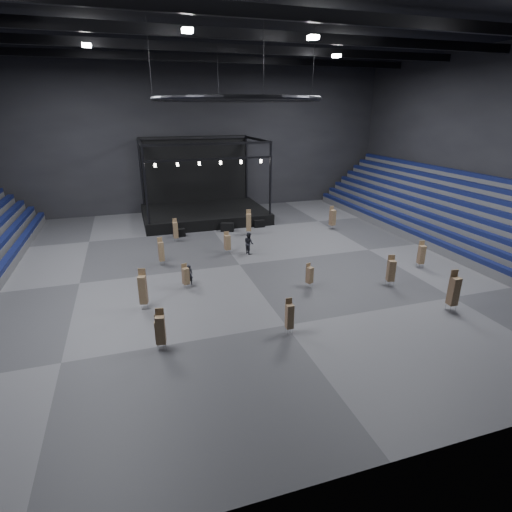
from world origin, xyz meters
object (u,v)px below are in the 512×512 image
object	(u,v)px
chair_stack_4	(249,222)
chair_stack_5	(161,251)
chair_stack_1	(454,290)
flight_case_left	(179,233)
crew_member	(249,243)
chair_stack_8	(310,275)
chair_stack_13	(391,270)
chair_stack_0	(159,331)
chair_stack_6	(289,316)
man_center	(189,275)
flight_case_mid	(227,227)
chair_stack_9	(227,242)
chair_stack_7	(421,254)
flight_case_right	(259,224)
chair_stack_10	(143,289)
stage	(203,206)
chair_stack_3	(161,329)
chair_stack_11	(176,230)
chair_stack_12	(186,276)
chair_stack_2	(332,217)

from	to	relation	value
chair_stack_4	chair_stack_5	world-z (taller)	chair_stack_4
chair_stack_1	chair_stack_4	xyz separation A→B (m)	(-7.68, 20.00, -0.08)
flight_case_left	crew_member	world-z (taller)	crew_member
flight_case_left	chair_stack_8	xyz separation A→B (m)	(7.47, -15.32, 0.58)
chair_stack_13	chair_stack_0	bearing A→B (deg)	-153.28
chair_stack_6	man_center	bearing A→B (deg)	117.30
chair_stack_4	chair_stack_6	distance (m)	19.65
flight_case_mid	chair_stack_9	xyz separation A→B (m)	(-1.68, -6.86, 0.64)
chair_stack_5	flight_case_mid	bearing A→B (deg)	38.21
chair_stack_0	chair_stack_7	distance (m)	22.15
chair_stack_4	flight_case_right	bearing A→B (deg)	67.17
chair_stack_7	chair_stack_10	size ratio (longest dim) A/B	0.83
chair_stack_7	chair_stack_10	world-z (taller)	chair_stack_10
stage	flight_case_left	xyz separation A→B (m)	(-3.77, -6.76, -1.05)
chair_stack_7	chair_stack_13	size ratio (longest dim) A/B	0.97
stage	chair_stack_4	bearing A→B (deg)	-68.55
flight_case_right	chair_stack_6	bearing A→B (deg)	-103.72
stage	chair_stack_7	distance (m)	25.57
chair_stack_9	chair_stack_6	bearing A→B (deg)	-98.02
chair_stack_3	chair_stack_13	world-z (taller)	chair_stack_3
chair_stack_11	chair_stack_13	world-z (taller)	chair_stack_13
chair_stack_1	chair_stack_10	size ratio (longest dim) A/B	1.01
chair_stack_8	crew_member	world-z (taller)	crew_member
chair_stack_3	chair_stack_9	distance (m)	15.50
chair_stack_5	flight_case_right	bearing A→B (deg)	28.49
chair_stack_10	chair_stack_13	bearing A→B (deg)	8.36
chair_stack_8	chair_stack_11	distance (m)	15.98
stage	flight_case_mid	world-z (taller)	stage
chair_stack_1	chair_stack_11	distance (m)	25.11
chair_stack_9	chair_stack_12	distance (m)	7.85
chair_stack_5	chair_stack_11	xyz separation A→B (m)	(1.93, 5.99, -0.03)
chair_stack_9	chair_stack_2	bearing A→B (deg)	9.52
chair_stack_6	man_center	xyz separation A→B (m)	(-4.49, 8.58, -0.32)
chair_stack_1	chair_stack_4	size ratio (longest dim) A/B	1.06
chair_stack_9	flight_case_left	bearing A→B (deg)	109.65
chair_stack_2	chair_stack_4	distance (m)	9.25
chair_stack_2	chair_stack_5	xyz separation A→B (m)	(-18.63, -5.14, -0.11)
flight_case_left	chair_stack_1	bearing A→B (deg)	-55.62
flight_case_mid	crew_member	size ratio (longest dim) A/B	0.69
flight_case_right	flight_case_mid	bearing A→B (deg)	-172.88
chair_stack_4	chair_stack_1	bearing A→B (deg)	-52.23
flight_case_right	chair_stack_13	distance (m)	18.32
man_center	stage	bearing A→B (deg)	-112.31
chair_stack_5	man_center	bearing A→B (deg)	-79.66
flight_case_right	chair_stack_11	world-z (taller)	chair_stack_11
chair_stack_1	chair_stack_9	size ratio (longest dim) A/B	1.36
flight_case_left	chair_stack_6	distance (m)	21.15
chair_stack_7	crew_member	xyz separation A→B (m)	(-12.43, 7.61, -0.21)
chair_stack_2	chair_stack_5	size ratio (longest dim) A/B	1.06
chair_stack_2	flight_case_right	bearing A→B (deg)	144.68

